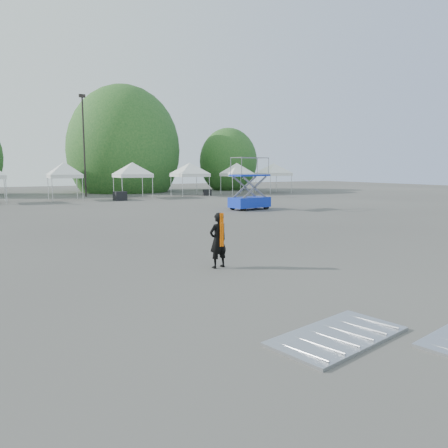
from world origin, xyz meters
TOP-DOWN VIEW (x-y plane):
  - ground at (0.00, 0.00)m, footprint 120.00×120.00m
  - light_pole_east at (3.00, 32.00)m, footprint 0.60×0.25m
  - tree_mid_e at (9.00, 39.00)m, footprint 5.12×5.12m
  - tree_far_e at (22.00, 37.00)m, footprint 3.84×3.84m
  - tent_e at (0.47, 28.28)m, footprint 3.80×3.80m
  - tent_f at (6.46, 27.90)m, footprint 4.33×4.33m
  - tent_g at (12.50, 28.24)m, footprint 4.40×4.40m
  - tent_h at (17.87, 27.98)m, footprint 3.83×3.83m
  - tent_extra_8 at (23.25, 28.79)m, footprint 4.38×4.38m
  - man at (-0.29, -1.34)m, footprint 0.64×0.47m
  - scissor_lift at (9.83, 12.85)m, footprint 2.89×1.74m
  - barrier_left at (-1.01, -6.86)m, footprint 2.64×1.69m
  - crate_mid at (4.50, 25.36)m, footprint 1.11×0.91m
  - crate_east at (14.22, 27.76)m, footprint 0.96×0.84m

SIDE VIEW (x-z plane):
  - ground at x=0.00m, z-range 0.00..0.00m
  - barrier_left at x=-1.01m, z-range 0.00..0.08m
  - crate_east at x=14.22m, z-range 0.00..0.63m
  - crate_mid at x=4.50m, z-range 0.00..0.79m
  - man at x=-0.29m, z-range 0.00..1.59m
  - scissor_lift at x=9.83m, z-range 0.01..3.53m
  - tent_e at x=0.47m, z-range 1.12..5.00m
  - tent_h at x=17.87m, z-range 1.12..5.00m
  - tent_f at x=6.46m, z-range 1.12..5.00m
  - tent_extra_8 at x=23.25m, z-range 1.12..5.00m
  - tent_g at x=12.50m, z-range 1.12..5.00m
  - tree_far_e at x=22.00m, z-range 0.70..6.55m
  - tree_mid_e at x=9.00m, z-range 0.94..8.74m
  - light_pole_east at x=3.00m, z-range 0.62..10.42m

